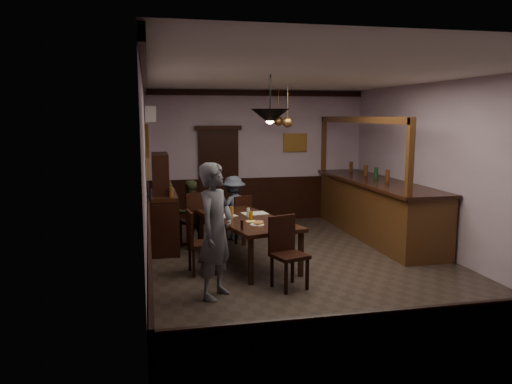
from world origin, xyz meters
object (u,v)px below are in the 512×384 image
object	(u,v)px
person_standing	(216,231)
sideboard	(163,211)
chair_side	(197,239)
person_seated_left	(190,213)
chair_far_left	(195,217)
pendant_brass_mid	(287,122)
dining_table	(247,222)
bar_counter	(374,206)
person_seated_right	(234,208)
pendant_brass_far	(278,121)
pendant_iron	(270,117)
chair_near	(286,249)
soda_can	(251,215)
chair_far_right	(240,217)
coffee_cup	(280,219)

from	to	relation	value
person_standing	sideboard	bearing A→B (deg)	49.87
chair_side	person_seated_left	world-z (taller)	person_seated_left
chair_far_left	pendant_brass_mid	distance (m)	2.45
chair_side	dining_table	bearing A→B (deg)	-69.31
chair_far_left	sideboard	size ratio (longest dim) A/B	0.60
person_standing	bar_counter	distance (m)	4.55
person_seated_right	bar_counter	world-z (taller)	bar_counter
person_seated_right	sideboard	size ratio (longest dim) A/B	0.72
dining_table	person_standing	bearing A→B (deg)	-115.85
dining_table	pendant_brass_far	size ratio (longest dim) A/B	2.94
person_standing	person_seated_left	world-z (taller)	person_standing
person_standing	pendant_iron	bearing A→B (deg)	-15.48
pendant_brass_mid	person_seated_right	bearing A→B (deg)	152.69
dining_table	person_seated_left	distance (m)	1.62
chair_side	pendant_brass_mid	xyz separation A→B (m)	(1.86, 1.53, 1.76)
chair_near	soda_can	size ratio (longest dim) A/B	8.47
person_seated_left	pendant_brass_mid	size ratio (longest dim) A/B	1.51
pendant_iron	person_standing	bearing A→B (deg)	-142.62
chair_side	pendant_iron	bearing A→B (deg)	-114.05
pendant_brass_mid	pendant_brass_far	bearing A→B (deg)	81.96
sideboard	chair_far_right	bearing A→B (deg)	6.58
soda_can	pendant_brass_far	distance (m)	3.20
person_seated_right	soda_can	world-z (taller)	person_seated_right
person_seated_right	sideboard	bearing A→B (deg)	-8.20
chair_far_right	soda_can	xyz separation A→B (m)	(-0.08, -1.40, 0.31)
dining_table	sideboard	bearing A→B (deg)	137.93
person_seated_left	person_seated_right	bearing A→B (deg)	163.46
chair_near	pendant_brass_mid	bearing A→B (deg)	55.68
soda_can	coffee_cup	bearing A→B (deg)	-44.46
dining_table	bar_counter	world-z (taller)	bar_counter
dining_table	chair_near	size ratio (longest dim) A/B	2.34
chair_far_right	sideboard	xyz separation A→B (m)	(-1.45, -0.17, 0.20)
chair_side	pendant_brass_far	xyz separation A→B (m)	(2.06, 2.95, 1.76)
chair_far_right	person_seated_left	xyz separation A→B (m)	(-0.95, 0.04, 0.11)
chair_side	bar_counter	size ratio (longest dim) A/B	0.23
chair_side	chair_far_left	bearing A→B (deg)	-9.19
sideboard	bar_counter	xyz separation A→B (m)	(4.20, 0.12, -0.10)
pendant_brass_far	chair_far_right	bearing A→B (deg)	-131.75
person_standing	pendant_brass_mid	world-z (taller)	pendant_brass_mid
person_seated_left	sideboard	world-z (taller)	sideboard
pendant_brass_mid	bar_counter	bearing A→B (deg)	5.23
person_seated_left	bar_counter	world-z (taller)	bar_counter
person_standing	pendant_brass_far	xyz separation A→B (m)	(1.91, 4.01, 1.39)
chair_far_left	person_seated_left	size ratio (longest dim) A/B	0.86
chair_side	person_standing	size ratio (longest dim) A/B	0.55
chair_near	pendant_brass_mid	xyz separation A→B (m)	(0.68, 2.40, 1.74)
chair_near	pendant_brass_mid	distance (m)	3.05
coffee_cup	pendant_brass_far	distance (m)	3.42
chair_far_left	soda_can	xyz separation A→B (m)	(0.80, -1.17, 0.24)
coffee_cup	pendant_iron	size ratio (longest dim) A/B	0.11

